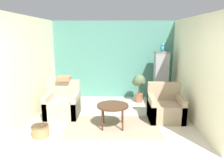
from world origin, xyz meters
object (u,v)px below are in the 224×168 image
birdcage (161,78)px  parrot (162,48)px  coffee_table (113,107)px  armchair_left (63,105)px  wicker_basket (40,130)px  armchair_right (165,108)px  potted_plant (139,84)px

birdcage → parrot: bearing=90.0°
coffee_table → armchair_left: armchair_left is taller
birdcage → wicker_basket: bearing=-139.8°
parrot → coffee_table: bearing=-126.2°
parrot → armchair_right: bearing=-95.8°
armchair_left → potted_plant: bearing=31.1°
armchair_right → potted_plant: bearing=109.8°
potted_plant → wicker_basket: bearing=-133.1°
potted_plant → wicker_basket: (-2.21, -2.37, -0.43)m
potted_plant → parrot: bearing=5.1°
wicker_basket → birdcage: bearing=40.2°
parrot → potted_plant: size_ratio=0.29×
birdcage → potted_plant: (-0.66, -0.06, -0.18)m
potted_plant → birdcage: bearing=5.0°
armchair_left → wicker_basket: bearing=-99.3°
birdcage → parrot: size_ratio=6.14×
birdcage → potted_plant: birdcage is taller
wicker_basket → potted_plant: bearing=46.9°
birdcage → potted_plant: size_ratio=1.79×
armchair_left → potted_plant: armchair_left is taller
parrot → potted_plant: (-0.66, -0.06, -1.08)m
coffee_table → armchair_right: size_ratio=0.80×
birdcage → armchair_right: bearing=-95.8°
armchair_right → coffee_table: bearing=-159.9°
coffee_table → armchair_left: (-1.27, 0.65, -0.18)m
armchair_left → birdcage: size_ratio=0.57×
birdcage → wicker_basket: size_ratio=4.26×
armchair_right → parrot: bearing=84.2°
birdcage → potted_plant: 0.68m
coffee_table → birdcage: bearing=53.8°
parrot → wicker_basket: size_ratio=0.69×
armchair_left → parrot: parrot is taller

